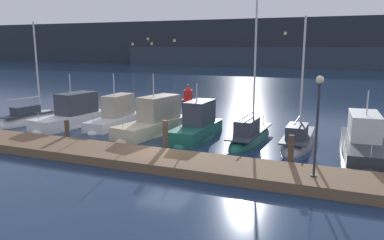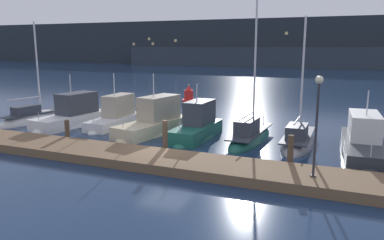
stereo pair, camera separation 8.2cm
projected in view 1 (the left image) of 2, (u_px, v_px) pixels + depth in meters
name	position (u px, v px, depth m)	size (l,w,h in m)	color
ground_plane	(165.00, 155.00, 19.86)	(400.00, 400.00, 0.00)	#192D4C
dock	(151.00, 159.00, 18.42)	(33.77, 2.80, 0.45)	brown
mooring_pile_1	(67.00, 132.00, 22.22)	(0.28, 0.28, 1.41)	#4C3D2D
mooring_pile_2	(165.00, 138.00, 19.78)	(0.28, 0.28, 1.87)	#4C3D2D
mooring_pile_3	(291.00, 152.00, 17.41)	(0.28, 0.28, 1.67)	#4C3D2D
sailboat_berth_1	(35.00, 121.00, 28.48)	(2.61, 6.33, 8.31)	white
motorboat_berth_2	(72.00, 120.00, 27.16)	(3.10, 6.71, 4.37)	white
motorboat_berth_3	(115.00, 120.00, 27.07)	(1.88, 5.92, 4.27)	white
motorboat_berth_4	(154.00, 125.00, 24.93)	(3.39, 7.07, 4.43)	beige
motorboat_berth_5	(197.00, 131.00, 23.54)	(2.05, 5.61, 3.91)	#195647
sailboat_berth_6	(250.00, 138.00, 22.98)	(2.00, 6.77, 9.08)	#195647
sailboat_berth_7	(298.00, 143.00, 21.96)	(1.80, 6.05, 8.11)	gray
motorboat_berth_8	(363.00, 148.00, 19.98)	(2.54, 7.44, 4.10)	#2D3338
channel_buoy	(188.00, 95.00, 39.29)	(1.40, 1.40, 1.78)	red
dock_lamppost	(318.00, 110.00, 14.82)	(0.32, 0.32, 4.13)	#2D2D33
hillside_backdrop	(324.00, 44.00, 104.43)	(240.00, 23.00, 13.18)	#232B33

